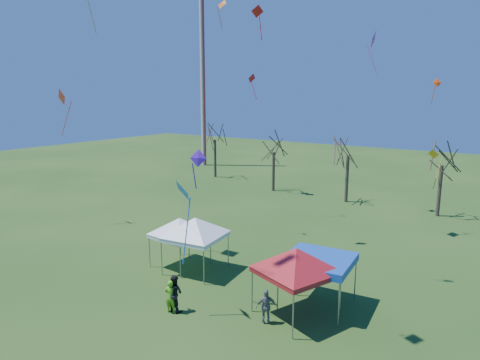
# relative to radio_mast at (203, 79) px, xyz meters

# --- Properties ---
(ground) EXTENTS (140.00, 140.00, 0.00)m
(ground) POSITION_rel_radio_mast_xyz_m (28.00, -34.00, -12.50)
(ground) COLOR #224416
(ground) RESTS_ON ground
(radio_mast) EXTENTS (0.70, 0.70, 25.00)m
(radio_mast) POSITION_rel_radio_mast_xyz_m (0.00, 0.00, 0.00)
(radio_mast) COLOR silver
(radio_mast) RESTS_ON ground
(tree_0) EXTENTS (3.83, 3.83, 8.44)m
(tree_0) POSITION_rel_radio_mast_xyz_m (7.15, -6.62, -6.01)
(tree_0) COLOR #3D2D21
(tree_0) RESTS_ON ground
(tree_1) EXTENTS (3.42, 3.42, 7.54)m
(tree_1) POSITION_rel_radio_mast_xyz_m (17.23, -9.35, -6.71)
(tree_1) COLOR #3D2D21
(tree_1) RESTS_ON ground
(tree_2) EXTENTS (3.71, 3.71, 8.18)m
(tree_2) POSITION_rel_radio_mast_xyz_m (25.63, -9.62, -6.21)
(tree_2) COLOR #3D2D21
(tree_2) RESTS_ON ground
(tree_3) EXTENTS (3.59, 3.59, 7.91)m
(tree_3) POSITION_rel_radio_mast_xyz_m (34.03, -9.96, -6.42)
(tree_3) COLOR #3D2D21
(tree_3) RESTS_ON ground
(tent_white_west) EXTENTS (3.99, 3.99, 3.52)m
(tent_white_west) POSITION_rel_radio_mast_xyz_m (22.88, -30.78, -9.66)
(tent_white_west) COLOR gray
(tent_white_west) RESTS_ON ground
(tent_white_mid) EXTENTS (4.31, 4.31, 3.83)m
(tent_white_mid) POSITION_rel_radio_mast_xyz_m (24.20, -30.87, -9.41)
(tent_white_mid) COLOR gray
(tent_white_mid) RESTS_ON ground
(tent_red) EXTENTS (4.17, 4.17, 3.93)m
(tent_red) POSITION_rel_radio_mast_xyz_m (31.53, -32.29, -9.33)
(tent_red) COLOR gray
(tent_red) RESTS_ON ground
(tent_blue) EXTENTS (3.51, 3.51, 2.54)m
(tent_blue) POSITION_rel_radio_mast_xyz_m (31.99, -30.75, -10.17)
(tent_blue) COLOR gray
(tent_blue) RESTS_ON ground
(person_grey) EXTENTS (0.99, 0.93, 1.64)m
(person_grey) POSITION_rel_radio_mast_xyz_m (30.74, -33.66, -11.68)
(person_grey) COLOR slate
(person_grey) RESTS_ON ground
(person_green) EXTENTS (0.71, 0.59, 1.66)m
(person_green) POSITION_rel_radio_mast_xyz_m (26.42, -35.41, -11.67)
(person_green) COLOR #5CAC1B
(person_green) RESTS_ON ground
(person_dark) EXTENTS (0.91, 0.72, 1.83)m
(person_dark) POSITION_rel_radio_mast_xyz_m (26.43, -35.18, -11.58)
(person_dark) COLOR black
(person_dark) RESTS_ON ground
(kite_13) EXTENTS (0.79, 1.12, 2.66)m
(kite_13) POSITION_rel_radio_mast_xyz_m (15.70, -11.46, -0.50)
(kite_13) COLOR red
(kite_13) RESTS_ON ground
(kite_2) EXTENTS (1.31, 0.99, 2.89)m
(kite_2) POSITION_rel_radio_mast_xyz_m (13.37, -13.35, 6.62)
(kite_2) COLOR orange
(kite_2) RESTS_ON ground
(kite_11) EXTENTS (0.79, 1.39, 2.97)m
(kite_11) POSITION_rel_radio_mast_xyz_m (30.03, -18.12, 1.66)
(kite_11) COLOR #D22E90
(kite_11) RESTS_ON ground
(kite_1) EXTENTS (0.90, 0.54, 2.00)m
(kite_1) POSITION_rel_radio_mast_xyz_m (26.91, -33.76, -5.11)
(kite_1) COLOR #551BBE
(kite_1) RESTS_ON ground
(kite_5) EXTENTS (1.45, 1.22, 4.06)m
(kite_5) POSITION_rel_radio_mast_xyz_m (26.99, -34.91, -6.49)
(kite_5) COLOR blue
(kite_5) RESTS_ON ground
(kite_14) EXTENTS (1.46, 0.99, 3.72)m
(kite_14) POSITION_rel_radio_mast_xyz_m (9.06, -28.81, -2.32)
(kite_14) COLOR red
(kite_14) RESTS_ON ground
(kite_22) EXTENTS (1.06, 0.93, 2.97)m
(kite_22) POSITION_rel_radio_mast_xyz_m (34.24, -15.35, -6.51)
(kite_22) COLOR orange
(kite_22) RESTS_ON ground
(kite_24) EXTENTS (0.88, 0.97, 2.26)m
(kite_24) POSITION_rel_radio_mast_xyz_m (24.33, -24.33, 3.18)
(kite_24) COLOR red
(kite_24) RESTS_ON ground
(kite_19) EXTENTS (0.76, 0.69, 1.92)m
(kite_19) POSITION_rel_radio_mast_xyz_m (33.63, -13.18, -1.27)
(kite_19) COLOR #FF4B0D
(kite_19) RESTS_ON ground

